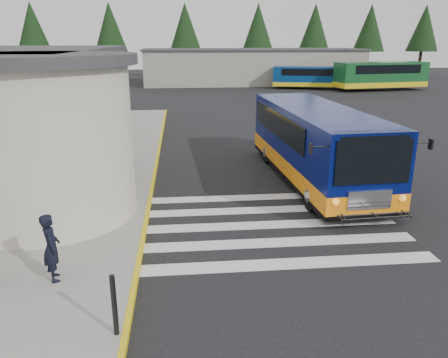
{
  "coord_description": "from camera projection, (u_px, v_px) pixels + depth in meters",
  "views": [
    {
      "loc": [
        -2.89,
        -12.68,
        5.34
      ],
      "look_at": [
        -1.69,
        -0.5,
        1.4
      ],
      "focal_mm": 35.0,
      "sensor_mm": 36.0,
      "label": 1
    }
  ],
  "objects": [
    {
      "name": "ground",
      "position": [
        275.0,
        214.0,
        13.92
      ],
      "size": [
        140.0,
        140.0,
        0.0
      ],
      "primitive_type": "plane",
      "color": "black",
      "rests_on": "ground"
    },
    {
      "name": "sidewalk",
      "position": [
        25.0,
        182.0,
        16.85
      ],
      "size": [
        10.0,
        34.0,
        0.15
      ],
      "primitive_type": "cube",
      "color": "gray",
      "rests_on": "ground"
    },
    {
      "name": "curb_strip",
      "position": [
        154.0,
        178.0,
        17.31
      ],
      "size": [
        0.12,
        34.0,
        0.16
      ],
      "primitive_type": "cube",
      "color": "yellow",
      "rests_on": "ground"
    },
    {
      "name": "crosswalk",
      "position": [
        264.0,
        225.0,
        13.12
      ],
      "size": [
        8.0,
        5.35,
        0.01
      ],
      "color": "silver",
      "rests_on": "ground"
    },
    {
      "name": "depot_building",
      "position": [
        252.0,
        66.0,
        53.62
      ],
      "size": [
        26.4,
        8.4,
        4.2
      ],
      "color": "gray",
      "rests_on": "ground"
    },
    {
      "name": "tree_line",
      "position": [
        246.0,
        28.0,
        59.8
      ],
      "size": [
        58.4,
        4.4,
        10.0
      ],
      "color": "black",
      "rests_on": "ground"
    },
    {
      "name": "transit_bus",
      "position": [
        315.0,
        147.0,
        16.9
      ],
      "size": [
        3.68,
        10.23,
        2.85
      ],
      "rotation": [
        0.0,
        0.0,
        0.05
      ],
      "color": "#071055",
      "rests_on": "ground"
    },
    {
      "name": "pedestrian_a",
      "position": [
        51.0,
        247.0,
        9.66
      ],
      "size": [
        0.55,
        0.67,
        1.58
      ],
      "primitive_type": "imported",
      "rotation": [
        0.0,
        0.0,
        1.91
      ],
      "color": "black",
      "rests_on": "sidewalk"
    },
    {
      "name": "bollard",
      "position": [
        114.0,
        305.0,
        7.87
      ],
      "size": [
        0.1,
        0.1,
        1.22
      ],
      "primitive_type": "cylinder",
      "color": "black",
      "rests_on": "sidewalk"
    },
    {
      "name": "far_bus_a",
      "position": [
        310.0,
        76.0,
        48.43
      ],
      "size": [
        8.36,
        4.01,
        2.08
      ],
      "rotation": [
        0.0,
        0.0,
        1.34
      ],
      "color": "navy",
      "rests_on": "ground"
    },
    {
      "name": "far_bus_b",
      "position": [
        381.0,
        75.0,
        46.92
      ],
      "size": [
        10.22,
        4.22,
        2.56
      ],
      "rotation": [
        0.0,
        0.0,
        1.72
      ],
      "color": "#144E24",
      "rests_on": "ground"
    }
  ]
}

